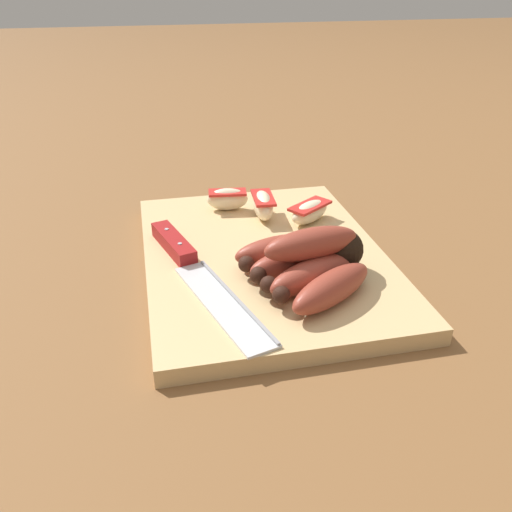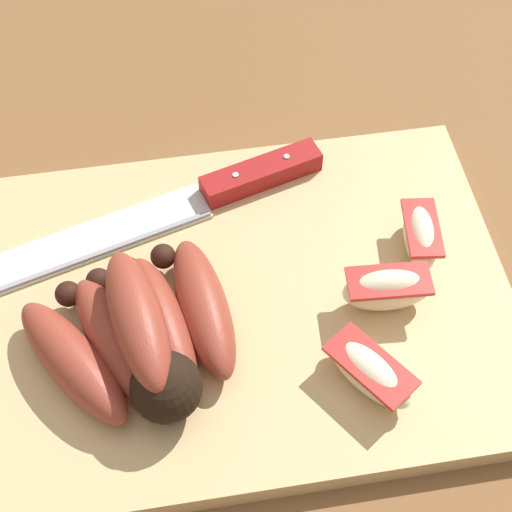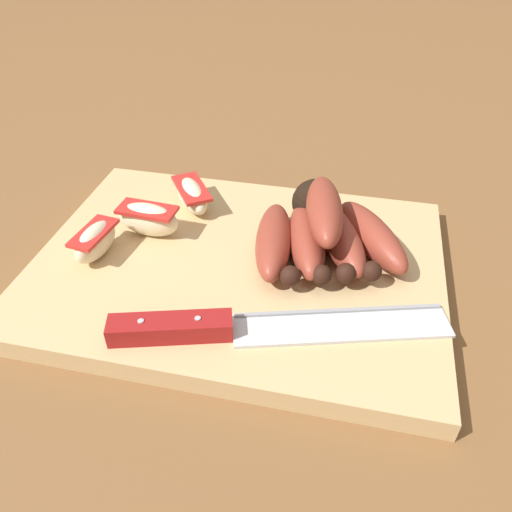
{
  "view_description": "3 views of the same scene",
  "coord_description": "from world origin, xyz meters",
  "views": [
    {
      "loc": [
        0.56,
        -0.12,
        0.33
      ],
      "look_at": [
        0.02,
        -0.0,
        0.03
      ],
      "focal_mm": 37.63,
      "sensor_mm": 36.0,
      "label": 1
    },
    {
      "loc": [
        0.03,
        0.31,
        0.51
      ],
      "look_at": [
        -0.02,
        -0.01,
        0.04
      ],
      "focal_mm": 55.41,
      "sensor_mm": 36.0,
      "label": 2
    },
    {
      "loc": [
        0.09,
        -0.36,
        0.33
      ],
      "look_at": [
        0.02,
        -0.01,
        0.05
      ],
      "focal_mm": 35.88,
      "sensor_mm": 36.0,
      "label": 3
    }
  ],
  "objects": [
    {
      "name": "banana_bunch",
      "position": [
        0.07,
        0.05,
        0.04
      ],
      "size": [
        0.16,
        0.15,
        0.06
      ],
      "color": "black",
      "rests_on": "cutting_board"
    },
    {
      "name": "apple_wedge_near",
      "position": [
        -0.08,
        0.09,
        0.04
      ],
      "size": [
        0.06,
        0.07,
        0.03
      ],
      "color": "beige",
      "rests_on": "cutting_board"
    },
    {
      "name": "chefs_knife",
      "position": [
        0.01,
        -0.08,
        0.03
      ],
      "size": [
        0.28,
        0.11,
        0.02
      ],
      "color": "silver",
      "rests_on": "cutting_board"
    },
    {
      "name": "cutting_board",
      "position": [
        -0.01,
        0.01,
        0.01
      ],
      "size": [
        0.39,
        0.29,
        0.02
      ],
      "primitive_type": "cube",
      "color": "tan",
      "rests_on": "ground_plane"
    },
    {
      "name": "apple_wedge_far",
      "position": [
        -0.11,
        0.03,
        0.04
      ],
      "size": [
        0.07,
        0.03,
        0.04
      ],
      "color": "beige",
      "rests_on": "cutting_board"
    },
    {
      "name": "ground_plane",
      "position": [
        0.0,
        0.0,
        0.0
      ],
      "size": [
        6.0,
        6.0,
        0.0
      ],
      "primitive_type": "plane",
      "color": "brown"
    },
    {
      "name": "apple_wedge_middle",
      "position": [
        -0.14,
        -0.01,
        0.04
      ],
      "size": [
        0.03,
        0.06,
        0.03
      ],
      "color": "beige",
      "rests_on": "cutting_board"
    }
  ]
}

